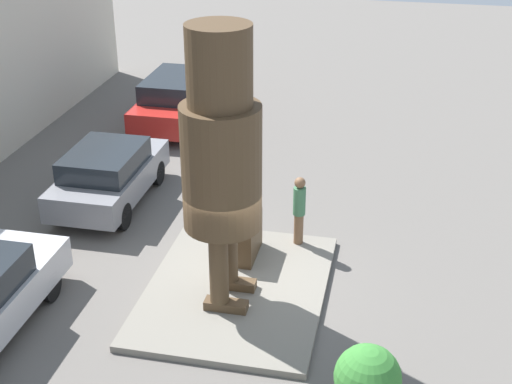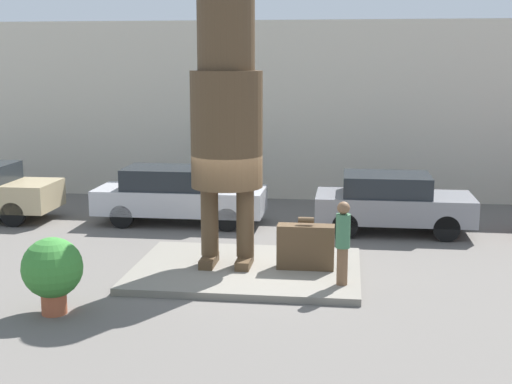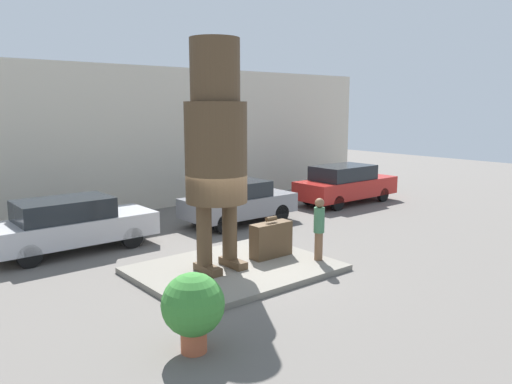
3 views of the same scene
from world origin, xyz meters
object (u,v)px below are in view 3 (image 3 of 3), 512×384
Objects in this scene: parked_car_silver at (71,224)px; giant_suitcase at (271,240)px; planter_pot at (193,306)px; tourist at (319,226)px; statue_figure at (216,138)px; parked_car_grey at (238,201)px; parked_car_red at (345,184)px.

giant_suitcase is at bearing -49.14° from parked_car_silver.
giant_suitcase is 5.19m from planter_pot.
tourist is at bearing -49.76° from parked_car_silver.
parked_car_silver is 3.33× the size of planter_pot.
parked_car_grey is (3.67, 3.97, -2.57)m from statue_figure.
planter_pot is (-4.29, -2.91, 0.20)m from giant_suitcase.
parked_car_red is (5.87, 0.06, 0.03)m from parked_car_grey.
tourist reaches higher than parked_car_grey.
parked_car_grey is (5.78, -0.30, -0.00)m from parked_car_silver.
statue_figure reaches higher than parked_car_grey.
parked_car_red is at bearing 35.94° from tourist.
tourist is (0.77, -1.01, 0.43)m from giant_suitcase.
statue_figure is 3.56m from tourist.
statue_figure is at bearing 155.56° from tourist.
tourist reaches higher than planter_pot.
parked_car_red reaches higher than planter_pot.
statue_figure reaches higher than giant_suitcase.
statue_figure is 5.41m from parked_car_silver.
giant_suitcase is 8.88m from parked_car_red.
giant_suitcase is 0.86× the size of planter_pot.
statue_figure reaches higher than parked_car_silver.
parked_car_grey is at bearing 47.23° from statue_figure.
parked_car_red reaches higher than parked_car_silver.
parked_car_grey is 2.90× the size of planter_pot.
tourist reaches higher than parked_car_red.
statue_figure is at bearing -63.73° from parked_car_silver.
statue_figure is 4.66× the size of giant_suitcase.
planter_pot is (-12.15, -7.04, -0.04)m from parked_car_red.
parked_car_silver is at bearing 130.24° from tourist.
statue_figure is 3.24m from giant_suitcase.
parked_car_grey reaches higher than giant_suitcase.
parked_car_red is (7.09, 5.14, -0.20)m from tourist.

